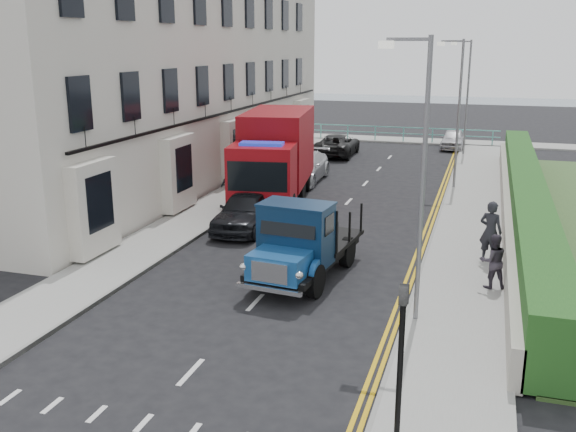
# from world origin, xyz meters

# --- Properties ---
(ground) EXTENTS (120.00, 120.00, 0.00)m
(ground) POSITION_xyz_m (0.00, 0.00, 0.00)
(ground) COLOR black
(ground) RESTS_ON ground
(pavement_west) EXTENTS (2.40, 38.00, 0.12)m
(pavement_west) POSITION_xyz_m (-5.20, 9.00, 0.06)
(pavement_west) COLOR gray
(pavement_west) RESTS_ON ground
(pavement_east) EXTENTS (2.60, 38.00, 0.12)m
(pavement_east) POSITION_xyz_m (5.30, 9.00, 0.06)
(pavement_east) COLOR gray
(pavement_east) RESTS_ON ground
(promenade) EXTENTS (30.00, 2.50, 0.12)m
(promenade) POSITION_xyz_m (0.00, 29.00, 0.06)
(promenade) COLOR gray
(promenade) RESTS_ON ground
(sea_plane) EXTENTS (120.00, 120.00, 0.00)m
(sea_plane) POSITION_xyz_m (0.00, 60.00, 0.00)
(sea_plane) COLOR slate
(sea_plane) RESTS_ON ground
(terrace_west) EXTENTS (6.31, 30.20, 14.25)m
(terrace_west) POSITION_xyz_m (-9.47, 13.00, 7.17)
(terrace_west) COLOR beige
(terrace_west) RESTS_ON ground
(garden_east) EXTENTS (1.45, 28.00, 1.75)m
(garden_east) POSITION_xyz_m (7.21, 9.00, 0.90)
(garden_east) COLOR #B2AD9E
(garden_east) RESTS_ON ground
(seafront_railing) EXTENTS (13.00, 0.08, 1.11)m
(seafront_railing) POSITION_xyz_m (0.00, 28.20, 0.58)
(seafront_railing) COLOR #59B2A5
(seafront_railing) RESTS_ON ground
(lamp_near) EXTENTS (1.23, 0.18, 7.00)m
(lamp_near) POSITION_xyz_m (4.18, -2.00, 4.00)
(lamp_near) COLOR slate
(lamp_near) RESTS_ON ground
(lamp_mid) EXTENTS (1.23, 0.18, 7.00)m
(lamp_mid) POSITION_xyz_m (4.18, 14.00, 4.00)
(lamp_mid) COLOR slate
(lamp_mid) RESTS_ON ground
(lamp_far) EXTENTS (1.23, 0.18, 7.00)m
(lamp_far) POSITION_xyz_m (4.18, 24.00, 4.00)
(lamp_far) COLOR slate
(lamp_far) RESTS_ON ground
(traffic_signal) EXTENTS (0.16, 0.20, 3.10)m
(traffic_signal) POSITION_xyz_m (4.60, -7.50, 2.07)
(traffic_signal) COLOR black
(traffic_signal) RESTS_ON ground
(bedford_lorry) EXTENTS (2.50, 5.26, 2.41)m
(bedford_lorry) POSITION_xyz_m (0.68, -0.20, 1.11)
(bedford_lorry) COLOR black
(bedford_lorry) RESTS_ON ground
(red_lorry) EXTENTS (3.67, 7.84, 3.95)m
(red_lorry) POSITION_xyz_m (-3.06, 8.88, 2.10)
(red_lorry) COLOR black
(red_lorry) RESTS_ON ground
(parked_car_front) EXTENTS (1.90, 4.39, 1.47)m
(parked_car_front) POSITION_xyz_m (-2.78, 4.62, 0.74)
(parked_car_front) COLOR black
(parked_car_front) RESTS_ON ground
(parked_car_mid) EXTENTS (1.50, 4.21, 1.38)m
(parked_car_mid) POSITION_xyz_m (-3.60, 8.76, 0.69)
(parked_car_mid) COLOR #588CBE
(parked_car_mid) RESTS_ON ground
(parked_car_rear) EXTENTS (2.14, 5.03, 1.45)m
(parked_car_rear) POSITION_xyz_m (-3.15, 13.59, 0.72)
(parked_car_rear) COLOR #B7B7BC
(parked_car_rear) RESTS_ON ground
(seafront_car_left) EXTENTS (2.35, 4.90, 1.35)m
(seafront_car_left) POSITION_xyz_m (-3.25, 21.65, 0.67)
(seafront_car_left) COLOR black
(seafront_car_left) RESTS_ON ground
(seafront_car_right) EXTENTS (1.55, 3.75, 1.27)m
(seafront_car_right) POSITION_xyz_m (3.50, 26.55, 0.64)
(seafront_car_right) COLOR silver
(seafront_car_right) RESTS_ON ground
(pedestrian_east_near) EXTENTS (0.83, 0.69, 1.96)m
(pedestrian_east_near) POSITION_xyz_m (6.00, 3.11, 1.10)
(pedestrian_east_near) COLOR black
(pedestrian_east_near) RESTS_ON pavement_east
(pedestrian_east_far) EXTENTS (0.91, 0.80, 1.58)m
(pedestrian_east_far) POSITION_xyz_m (6.10, 0.77, 0.91)
(pedestrian_east_far) COLOR #37313C
(pedestrian_east_far) RESTS_ON pavement_east
(pedestrian_west_near) EXTENTS (1.04, 0.56, 1.69)m
(pedestrian_west_near) POSITION_xyz_m (-4.40, 7.21, 0.97)
(pedestrian_west_near) COLOR black
(pedestrian_west_near) RESTS_ON pavement_west
(pedestrian_west_far) EXTENTS (0.99, 0.97, 1.72)m
(pedestrian_west_far) POSITION_xyz_m (-5.36, 16.45, 0.98)
(pedestrian_west_far) COLOR #473333
(pedestrian_west_far) RESTS_ON pavement_west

